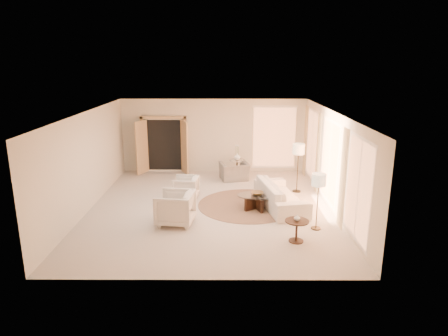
{
  "coord_description": "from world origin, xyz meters",
  "views": [
    {
      "loc": [
        0.45,
        -11.02,
        4.19
      ],
      "look_at": [
        0.4,
        0.4,
        1.1
      ],
      "focal_mm": 32.0,
      "sensor_mm": 36.0,
      "label": 1
    }
  ],
  "objects_px": {
    "floor_lamp_near": "(298,151)",
    "floor_lamp_far": "(319,182)",
    "end_table": "(297,227)",
    "side_table": "(237,167)",
    "accent_chair": "(234,168)",
    "bowl": "(257,193)",
    "sofa": "(281,195)",
    "armchair_right": "(175,206)",
    "coffee_table": "(257,200)",
    "side_vase": "(237,157)",
    "armchair_left": "(186,186)",
    "end_vase": "(297,218)"
  },
  "relations": [
    {
      "from": "sofa",
      "to": "floor_lamp_far",
      "type": "distance_m",
      "value": 1.96
    },
    {
      "from": "end_table",
      "to": "end_vase",
      "type": "distance_m",
      "value": 0.24
    },
    {
      "from": "armchair_left",
      "to": "coffee_table",
      "type": "distance_m",
      "value": 2.35
    },
    {
      "from": "floor_lamp_near",
      "to": "floor_lamp_far",
      "type": "distance_m",
      "value": 3.01
    },
    {
      "from": "accent_chair",
      "to": "side_vase",
      "type": "height_order",
      "value": "side_vase"
    },
    {
      "from": "sofa",
      "to": "armchair_right",
      "type": "height_order",
      "value": "armchair_right"
    },
    {
      "from": "floor_lamp_near",
      "to": "coffee_table",
      "type": "bearing_deg",
      "value": -132.33
    },
    {
      "from": "side_vase",
      "to": "floor_lamp_far",
      "type": "bearing_deg",
      "value": -68.01
    },
    {
      "from": "accent_chair",
      "to": "bowl",
      "type": "distance_m",
      "value": 2.96
    },
    {
      "from": "end_table",
      "to": "side_vase",
      "type": "bearing_deg",
      "value": 103.06
    },
    {
      "from": "floor_lamp_near",
      "to": "bowl",
      "type": "relative_size",
      "value": 4.48
    },
    {
      "from": "accent_chair",
      "to": "end_table",
      "type": "relative_size",
      "value": 1.72
    },
    {
      "from": "floor_lamp_near",
      "to": "side_vase",
      "type": "bearing_deg",
      "value": 138.57
    },
    {
      "from": "floor_lamp_near",
      "to": "armchair_left",
      "type": "bearing_deg",
      "value": -169.54
    },
    {
      "from": "coffee_table",
      "to": "side_table",
      "type": "height_order",
      "value": "side_table"
    },
    {
      "from": "side_table",
      "to": "floor_lamp_far",
      "type": "relative_size",
      "value": 0.45
    },
    {
      "from": "sofa",
      "to": "bowl",
      "type": "relative_size",
      "value": 7.04
    },
    {
      "from": "bowl",
      "to": "end_vase",
      "type": "bearing_deg",
      "value": -70.48
    },
    {
      "from": "end_table",
      "to": "side_table",
      "type": "xyz_separation_m",
      "value": [
        -1.26,
        5.45,
        0.03
      ]
    },
    {
      "from": "floor_lamp_far",
      "to": "end_vase",
      "type": "xyz_separation_m",
      "value": [
        -0.64,
        -0.75,
        -0.64
      ]
    },
    {
      "from": "armchair_right",
      "to": "floor_lamp_near",
      "type": "xyz_separation_m",
      "value": [
        3.67,
        2.68,
        0.88
      ]
    },
    {
      "from": "armchair_left",
      "to": "armchair_right",
      "type": "height_order",
      "value": "armchair_right"
    },
    {
      "from": "accent_chair",
      "to": "end_table",
      "type": "xyz_separation_m",
      "value": [
        1.38,
        -5.08,
        -0.06
      ]
    },
    {
      "from": "accent_chair",
      "to": "coffee_table",
      "type": "relative_size",
      "value": 0.66
    },
    {
      "from": "side_table",
      "to": "end_vase",
      "type": "relative_size",
      "value": 4.28
    },
    {
      "from": "floor_lamp_far",
      "to": "side_vase",
      "type": "height_order",
      "value": "floor_lamp_far"
    },
    {
      "from": "floor_lamp_near",
      "to": "sofa",
      "type": "bearing_deg",
      "value": -117.31
    },
    {
      "from": "accent_chair",
      "to": "end_table",
      "type": "bearing_deg",
      "value": 91.88
    },
    {
      "from": "side_table",
      "to": "end_vase",
      "type": "xyz_separation_m",
      "value": [
        1.26,
        -5.45,
        0.21
      ]
    },
    {
      "from": "end_table",
      "to": "side_vase",
      "type": "distance_m",
      "value": 5.61
    },
    {
      "from": "end_table",
      "to": "accent_chair",
      "type": "bearing_deg",
      "value": 105.14
    },
    {
      "from": "armchair_right",
      "to": "coffee_table",
      "type": "distance_m",
      "value": 2.5
    },
    {
      "from": "armchair_right",
      "to": "floor_lamp_near",
      "type": "bearing_deg",
      "value": 133.51
    },
    {
      "from": "end_table",
      "to": "side_table",
      "type": "height_order",
      "value": "side_table"
    },
    {
      "from": "bowl",
      "to": "floor_lamp_near",
      "type": "bearing_deg",
      "value": 47.67
    },
    {
      "from": "floor_lamp_far",
      "to": "bowl",
      "type": "distance_m",
      "value": 2.16
    },
    {
      "from": "accent_chair",
      "to": "floor_lamp_far",
      "type": "relative_size",
      "value": 0.66
    },
    {
      "from": "coffee_table",
      "to": "end_table",
      "type": "relative_size",
      "value": 2.62
    },
    {
      "from": "accent_chair",
      "to": "side_vase",
      "type": "relative_size",
      "value": 3.95
    },
    {
      "from": "side_table",
      "to": "coffee_table",
      "type": "bearing_deg",
      "value": -81.48
    },
    {
      "from": "floor_lamp_near",
      "to": "side_table",
      "type": "bearing_deg",
      "value": 138.57
    },
    {
      "from": "sofa",
      "to": "bowl",
      "type": "xyz_separation_m",
      "value": [
        -0.71,
        -0.17,
        0.1
      ]
    },
    {
      "from": "side_table",
      "to": "armchair_right",
      "type": "bearing_deg",
      "value": -111.81
    },
    {
      "from": "end_table",
      "to": "end_vase",
      "type": "xyz_separation_m",
      "value": [
        0.0,
        0.0,
        0.24
      ]
    },
    {
      "from": "end_table",
      "to": "bowl",
      "type": "height_order",
      "value": "end_table"
    },
    {
      "from": "armchair_right",
      "to": "floor_lamp_far",
      "type": "xyz_separation_m",
      "value": [
        3.65,
        -0.34,
        0.77
      ]
    },
    {
      "from": "armchair_left",
      "to": "sofa",
      "type": "bearing_deg",
      "value": 81.47
    },
    {
      "from": "armchair_left",
      "to": "side_table",
      "type": "relative_size",
      "value": 1.16
    },
    {
      "from": "end_table",
      "to": "end_vase",
      "type": "height_order",
      "value": "end_vase"
    },
    {
      "from": "accent_chair",
      "to": "floor_lamp_far",
      "type": "distance_m",
      "value": 4.85
    }
  ]
}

